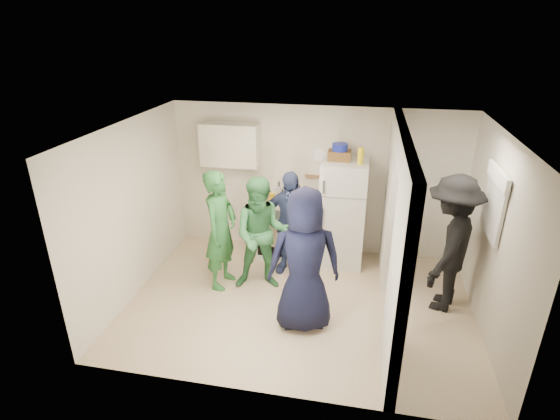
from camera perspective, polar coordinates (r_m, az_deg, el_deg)
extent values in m
plane|color=beige|center=(6.38, 2.49, -12.03)|extent=(4.80, 4.80, 0.00)
plane|color=silver|center=(7.31, 4.69, 3.77)|extent=(4.80, 0.00, 4.80)
plane|color=silver|center=(4.29, -0.75, -11.39)|extent=(4.80, 0.00, 4.80)
plane|color=silver|center=(6.50, -18.70, 0.00)|extent=(0.00, 3.40, 3.40)
plane|color=silver|center=(5.94, 26.30, -3.54)|extent=(0.00, 3.40, 3.40)
plane|color=white|center=(5.33, 2.96, 10.41)|extent=(4.80, 4.80, 0.00)
cube|color=silver|center=(6.73, 14.29, 1.32)|extent=(0.12, 1.20, 2.50)
cube|color=silver|center=(4.75, 15.27, -8.52)|extent=(0.12, 1.20, 2.50)
cube|color=silver|center=(5.35, 15.84, 7.39)|extent=(0.12, 1.00, 0.40)
cube|color=white|center=(7.38, 0.27, -2.50)|extent=(0.80, 0.66, 0.95)
cube|color=silver|center=(7.24, -6.51, 8.48)|extent=(0.95, 0.34, 0.70)
cube|color=silver|center=(7.08, 8.15, -0.40)|extent=(0.71, 0.69, 1.73)
cube|color=brown|center=(6.81, 7.78, 7.10)|extent=(0.35, 0.25, 0.15)
cylinder|color=#16219C|center=(6.78, 7.84, 8.15)|extent=(0.24, 0.24, 0.11)
cylinder|color=yellow|center=(6.65, 10.48, 6.95)|extent=(0.09, 0.09, 0.25)
cylinder|color=white|center=(7.15, 5.20, 7.09)|extent=(0.22, 0.02, 0.22)
cube|color=olive|center=(7.23, 4.67, 4.39)|extent=(0.35, 0.08, 0.03)
cube|color=black|center=(5.96, 26.36, 0.77)|extent=(0.03, 0.70, 0.80)
cube|color=white|center=(5.96, 26.22, 0.78)|extent=(0.04, 0.76, 0.86)
cube|color=white|center=(5.84, 26.59, 3.97)|extent=(0.04, 0.82, 0.18)
cylinder|color=gold|center=(6.96, -1.03, 1.25)|extent=(0.09, 0.09, 0.25)
cylinder|color=red|center=(6.94, 1.75, 0.61)|extent=(0.09, 0.09, 0.12)
imported|color=#2B6C32|center=(6.41, -7.76, -2.63)|extent=(0.53, 0.72, 1.81)
imported|color=#357840|center=(6.32, -2.36, -3.24)|extent=(0.95, 0.80, 1.73)
imported|color=navy|center=(6.74, 1.23, -1.70)|extent=(1.05, 0.61, 1.67)
imported|color=black|center=(5.48, 3.21, -6.67)|extent=(1.05, 0.81, 1.91)
imported|color=black|center=(6.26, 21.25, -4.20)|extent=(1.14, 1.43, 1.93)
cylinder|color=brown|center=(7.28, -1.84, 2.59)|extent=(0.07, 0.07, 0.32)
cylinder|color=#1A5029|center=(7.08, -1.42, 1.92)|extent=(0.06, 0.06, 0.31)
cylinder|color=silver|center=(7.26, -0.13, 2.54)|extent=(0.07, 0.07, 0.32)
cylinder|color=#796515|center=(7.08, 0.34, 1.71)|extent=(0.06, 0.06, 0.26)
cylinder|color=silver|center=(7.27, 1.33, 2.25)|extent=(0.07, 0.07, 0.25)
cylinder|color=#1A3513|center=(7.13, 1.89, 1.88)|extent=(0.06, 0.06, 0.27)
cylinder|color=olive|center=(7.20, 2.55, 2.19)|extent=(0.06, 0.06, 0.29)
cylinder|color=#ACAEB9|center=(7.07, -2.46, 1.85)|extent=(0.06, 0.06, 0.31)
cylinder|color=#56360E|center=(7.20, 0.79, 2.20)|extent=(0.06, 0.06, 0.29)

